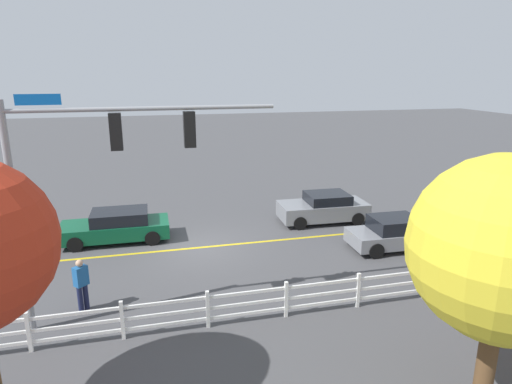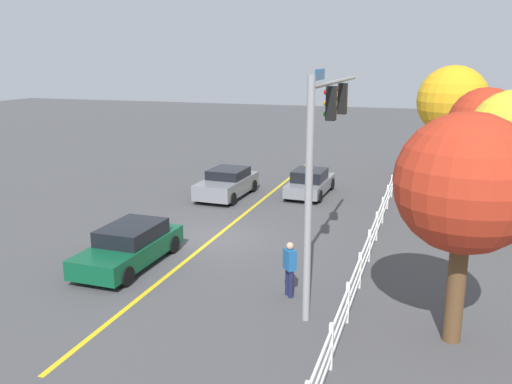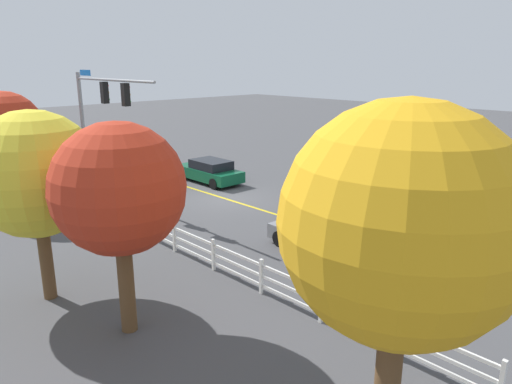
% 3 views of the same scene
% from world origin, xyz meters
% --- Properties ---
extents(ground_plane, '(120.00, 120.00, 0.00)m').
position_xyz_m(ground_plane, '(0.00, 0.00, 0.00)').
color(ground_plane, '#444447').
extents(lane_center_stripe, '(28.00, 0.16, 0.01)m').
position_xyz_m(lane_center_stripe, '(-4.00, 0.00, 0.00)').
color(lane_center_stripe, gold).
rests_on(lane_center_stripe, ground_plane).
extents(signal_assembly, '(7.22, 0.38, 6.64)m').
position_xyz_m(signal_assembly, '(3.48, 4.98, 4.68)').
color(signal_assembly, gray).
rests_on(signal_assembly, ground_plane).
extents(car_0, '(4.20, 1.92, 1.36)m').
position_xyz_m(car_0, '(-8.00, 2.04, 0.65)').
color(car_0, slate).
rests_on(car_0, ground_plane).
extents(car_1, '(4.33, 2.11, 1.43)m').
position_xyz_m(car_1, '(-6.33, -1.90, 0.70)').
color(car_1, slate).
rests_on(car_1, ground_plane).
extents(car_2, '(4.59, 1.96, 1.38)m').
position_xyz_m(car_2, '(3.42, -1.65, 0.68)').
color(car_2, '#0C4C2D').
rests_on(car_2, ground_plane).
extents(pedestrian, '(0.47, 0.46, 1.69)m').
position_xyz_m(pedestrian, '(4.16, 4.18, 0.93)').
color(pedestrian, '#191E3F').
rests_on(pedestrian, ground_plane).
extents(white_rail_fence, '(26.10, 0.10, 1.15)m').
position_xyz_m(white_rail_fence, '(-3.00, 6.08, 0.60)').
color(white_rail_fence, white).
rests_on(white_rail_fence, ground_plane).
extents(tree_0, '(3.37, 3.37, 5.75)m').
position_xyz_m(tree_0, '(5.37, 8.72, 4.03)').
color(tree_0, brown).
rests_on(tree_0, ground_plane).
extents(tree_1, '(3.69, 3.69, 5.75)m').
position_xyz_m(tree_1, '(-4.60, 10.94, 3.88)').
color(tree_1, brown).
rests_on(tree_1, ground_plane).
extents(tree_2, '(3.39, 3.39, 5.65)m').
position_xyz_m(tree_2, '(-7.93, 10.11, 3.92)').
color(tree_2, brown).
rests_on(tree_2, ground_plane).
extents(tree_3, '(4.06, 4.06, 6.52)m').
position_xyz_m(tree_3, '(-14.92, 8.80, 4.46)').
color(tree_3, brown).
rests_on(tree_3, ground_plane).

